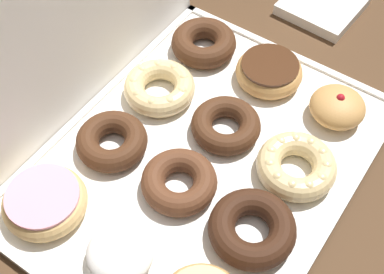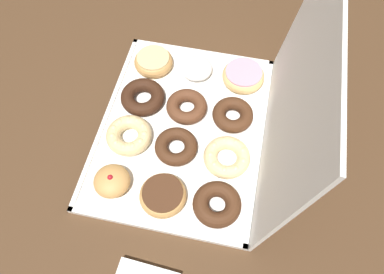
{
  "view_description": "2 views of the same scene",
  "coord_description": "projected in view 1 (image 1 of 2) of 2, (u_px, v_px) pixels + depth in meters",
  "views": [
    {
      "loc": [
        -0.38,
        -0.24,
        0.68
      ],
      "look_at": [
        -0.0,
        0.02,
        0.06
      ],
      "focal_mm": 49.06,
      "sensor_mm": 36.0,
      "label": 1
    },
    {
      "loc": [
        0.5,
        0.13,
        0.87
      ],
      "look_at": [
        0.05,
        0.04,
        0.05
      ],
      "focal_mm": 34.94,
      "sensor_mm": 36.0,
      "label": 2
    }
  ],
  "objects": [
    {
      "name": "chocolate_cake_ring_donut_6",
      "position": [
        225.0,
        125.0,
        0.83
      ],
      "size": [
        0.11,
        0.11,
        0.03
      ],
      "color": "#472816",
      "rests_on": "donut_box"
    },
    {
      "name": "chocolate_frosted_donut_7",
      "position": [
        267.0,
        70.0,
        0.89
      ],
      "size": [
        0.11,
        0.11,
        0.04
      ],
      "color": "tan",
      "rests_on": "donut_box"
    },
    {
      "name": "chocolate_cake_ring_donut_1",
      "position": [
        252.0,
        228.0,
        0.72
      ],
      "size": [
        0.12,
        0.12,
        0.04
      ],
      "color": "#381E11",
      "rests_on": "donut_box"
    },
    {
      "name": "powdered_filled_donut_4",
      "position": [
        119.0,
        252.0,
        0.7
      ],
      "size": [
        0.09,
        0.09,
        0.04
      ],
      "color": "white",
      "rests_on": "donut_box"
    },
    {
      "name": "cruller_donut_10",
      "position": [
        159.0,
        87.0,
        0.87
      ],
      "size": [
        0.12,
        0.12,
        0.04
      ],
      "color": "#EACC8C",
      "rests_on": "donut_box"
    },
    {
      "name": "jelly_filled_donut_3",
      "position": [
        337.0,
        107.0,
        0.84
      ],
      "size": [
        0.09,
        0.09,
        0.05
      ],
      "color": "tan",
      "rests_on": "donut_box"
    },
    {
      "name": "napkin_stack",
      "position": [
        322.0,
        5.0,
        1.02
      ],
      "size": [
        0.14,
        0.14,
        0.02
      ],
      "primitive_type": "cube",
      "rotation": [
        0.0,
        0.0,
        -0.05
      ],
      "color": "white",
      "rests_on": "ground"
    },
    {
      "name": "cruller_donut_2",
      "position": [
        297.0,
        165.0,
        0.78
      ],
      "size": [
        0.12,
        0.12,
        0.04
      ],
      "color": "#EACC8C",
      "rests_on": "donut_box"
    },
    {
      "name": "ground_plane",
      "position": [
        202.0,
        163.0,
        0.82
      ],
      "size": [
        3.0,
        3.0,
        0.0
      ],
      "primitive_type": "plane",
      "color": "#4C331E"
    },
    {
      "name": "pink_frosted_donut_8",
      "position": [
        45.0,
        202.0,
        0.74
      ],
      "size": [
        0.12,
        0.12,
        0.04
      ],
      "color": "#E5B770",
      "rests_on": "donut_box"
    },
    {
      "name": "chocolate_cake_ring_donut_9",
      "position": [
        112.0,
        141.0,
        0.81
      ],
      "size": [
        0.11,
        0.11,
        0.04
      ],
      "color": "#472816",
      "rests_on": "donut_box"
    },
    {
      "name": "chocolate_cake_ring_donut_5",
      "position": [
        179.0,
        182.0,
        0.76
      ],
      "size": [
        0.11,
        0.11,
        0.04
      ],
      "color": "#59331E",
      "rests_on": "donut_box"
    },
    {
      "name": "donut_box",
      "position": [
        202.0,
        162.0,
        0.81
      ],
      "size": [
        0.57,
        0.43,
        0.01
      ],
      "color": "white",
      "rests_on": "ground"
    },
    {
      "name": "chocolate_cake_ring_donut_11",
      "position": [
        204.0,
        43.0,
        0.93
      ],
      "size": [
        0.12,
        0.12,
        0.04
      ],
      "color": "#472816",
      "rests_on": "donut_box"
    }
  ]
}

